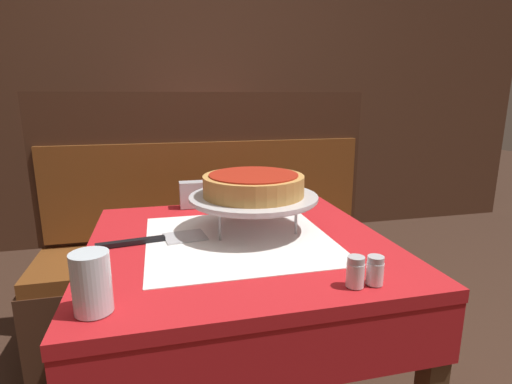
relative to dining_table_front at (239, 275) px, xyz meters
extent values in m
cube|color=red|center=(0.00, 0.00, 0.09)|extent=(0.79, 0.79, 0.03)
cube|color=white|center=(0.00, 0.00, 0.11)|extent=(0.49, 0.49, 0.00)
cube|color=red|center=(0.00, 0.00, 0.00)|extent=(0.79, 0.79, 0.14)
cube|color=#4C331E|center=(-0.36, 0.36, -0.28)|extent=(0.05, 0.05, 0.72)
cube|color=#4C331E|center=(0.36, 0.36, -0.28)|extent=(0.05, 0.05, 0.72)
cube|color=red|center=(0.11, 1.73, 0.09)|extent=(0.70, 0.70, 0.03)
cube|color=white|center=(0.11, 1.73, 0.10)|extent=(0.44, 0.44, 0.00)
cube|color=red|center=(0.11, 1.73, 0.00)|extent=(0.70, 0.70, 0.15)
cube|color=#4C331E|center=(-0.21, 1.42, -0.28)|extent=(0.05, 0.05, 0.72)
cube|color=#4C331E|center=(0.42, 1.42, -0.28)|extent=(0.05, 0.05, 0.72)
cube|color=#4C331E|center=(-0.21, 2.05, -0.28)|extent=(0.05, 0.05, 0.72)
cube|color=#4C331E|center=(0.42, 2.05, -0.28)|extent=(0.05, 0.05, 0.72)
cube|color=#3D2316|center=(0.03, 0.71, -0.45)|extent=(1.56, 0.45, 0.40)
cube|color=brown|center=(0.03, 0.71, -0.22)|extent=(1.53, 0.44, 0.06)
cube|color=#3D2316|center=(0.03, 0.90, 0.16)|extent=(1.56, 0.06, 0.69)
cube|color=brown|center=(0.03, 0.86, 0.05)|extent=(1.50, 0.02, 0.44)
cube|color=#4C2D1E|center=(0.00, 2.16, 0.56)|extent=(6.00, 0.04, 2.40)
cylinder|color=#ADADB2|center=(0.06, 0.19, 0.15)|extent=(0.01, 0.01, 0.09)
cylinder|color=#ADADB2|center=(-0.05, 0.00, 0.15)|extent=(0.01, 0.01, 0.09)
cylinder|color=#ADADB2|center=(0.16, 0.00, 0.15)|extent=(0.01, 0.01, 0.09)
cylinder|color=#ADADB2|center=(0.06, 0.06, 0.19)|extent=(0.25, 0.25, 0.01)
cylinder|color=silver|center=(0.06, 0.06, 0.20)|extent=(0.35, 0.35, 0.01)
cylinder|color=silver|center=(0.06, 0.06, 0.20)|extent=(0.37, 0.37, 0.01)
cylinder|color=#C68E47|center=(0.06, 0.06, 0.24)|extent=(0.29, 0.29, 0.06)
cylinder|color=#A82314|center=(0.06, 0.06, 0.27)|extent=(0.25, 0.25, 0.01)
cube|color=#BCBCC1|center=(-0.14, 0.04, 0.11)|extent=(0.12, 0.11, 0.00)
cube|color=black|center=(-0.28, 0.02, 0.11)|extent=(0.18, 0.05, 0.01)
cylinder|color=silver|center=(-0.33, -0.31, 0.16)|extent=(0.07, 0.07, 0.11)
cylinder|color=silver|center=(0.17, -0.33, 0.13)|extent=(0.04, 0.04, 0.05)
cylinder|color=#B7B7BC|center=(0.17, -0.33, 0.16)|extent=(0.03, 0.03, 0.01)
cylinder|color=silver|center=(0.22, -0.33, 0.13)|extent=(0.04, 0.04, 0.05)
cylinder|color=#B7B7BC|center=(0.22, -0.33, 0.16)|extent=(0.03, 0.03, 0.01)
cube|color=#B2B2B7|center=(-0.09, 0.35, 0.15)|extent=(0.10, 0.05, 0.09)
cube|color=black|center=(0.18, 1.70, 0.12)|extent=(0.11, 0.11, 0.03)
cylinder|color=black|center=(0.18, 1.70, 0.20)|extent=(0.01, 0.01, 0.13)
cylinder|color=#99194C|center=(0.18, 1.73, 0.19)|extent=(0.04, 0.04, 0.10)
cylinder|color=white|center=(0.15, 1.68, 0.19)|extent=(0.04, 0.04, 0.10)
cylinder|color=gold|center=(0.20, 1.68, 0.19)|extent=(0.04, 0.04, 0.10)
camera|label=1|loc=(-0.20, -1.01, 0.48)|focal=28.00mm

